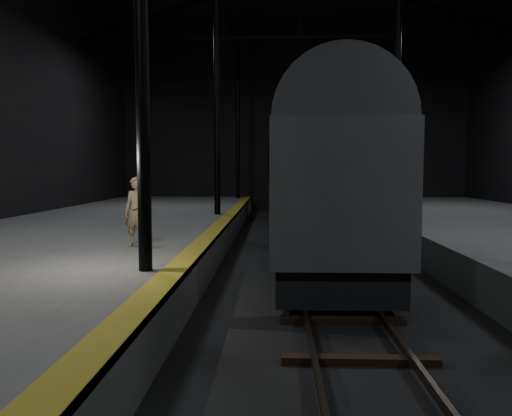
{
  "coord_description": "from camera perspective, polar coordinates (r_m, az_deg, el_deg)",
  "views": [
    {
      "loc": [
        -1.3,
        -13.42,
        2.96
      ],
      "look_at": [
        -1.77,
        -1.2,
        2.0
      ],
      "focal_mm": 35.0,
      "sensor_mm": 36.0,
      "label": 1
    }
  ],
  "objects": [
    {
      "name": "ground",
      "position": [
        13.8,
        7.64,
        -7.93
      ],
      "size": [
        44.0,
        44.0,
        0.0
      ],
      "primitive_type": "plane",
      "color": "black",
      "rests_on": "ground"
    },
    {
      "name": "platform_left",
      "position": [
        14.99,
        -22.36,
        -5.3
      ],
      "size": [
        9.0,
        43.8,
        1.0
      ],
      "primitive_type": "cube",
      "color": "#4F4F4D",
      "rests_on": "ground"
    },
    {
      "name": "tactile_strip",
      "position": [
        13.7,
        -6.01,
        -3.74
      ],
      "size": [
        0.5,
        43.8,
        0.01
      ],
      "primitive_type": "cube",
      "color": "olive",
      "rests_on": "platform_left"
    },
    {
      "name": "track",
      "position": [
        13.79,
        7.64,
        -7.66
      ],
      "size": [
        2.4,
        43.0,
        0.24
      ],
      "color": "#3F3328",
      "rests_on": "ground"
    },
    {
      "name": "train",
      "position": [
        19.02,
        6.15,
        4.28
      ],
      "size": [
        2.91,
        19.45,
        5.2
      ],
      "color": "#989A9F",
      "rests_on": "ground"
    },
    {
      "name": "woman",
      "position": [
        12.97,
        -13.48,
        -0.41
      ],
      "size": [
        0.7,
        0.51,
        1.76
      ],
      "primitive_type": "imported",
      "rotation": [
        0.0,
        0.0,
        -0.15
      ],
      "color": "#99845E",
      "rests_on": "platform_left"
    }
  ]
}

